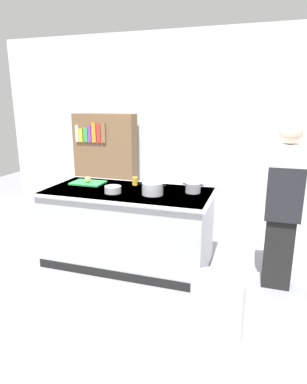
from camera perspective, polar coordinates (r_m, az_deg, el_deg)
The scene contains 12 objects.
ground_plane at distance 4.20m, azimuth -4.18°, elevation -11.69°, with size 10.00×10.00×0.00m, color gray.
back_wall at distance 5.76m, azimuth 3.54°, elevation 11.21°, with size 6.40×0.12×3.00m, color silver.
counter_island at distance 4.01m, azimuth -4.31°, elevation -5.74°, with size 1.98×0.98×0.90m.
cutting_board at distance 4.26m, azimuth -11.13°, elevation 1.55°, with size 0.40×0.28×0.02m, color green.
onion at distance 4.23m, azimuth -11.18°, elevation 2.11°, with size 0.08×0.08×0.08m, color tan.
stock_pot at distance 3.67m, azimuth -0.15°, elevation 0.58°, with size 0.30×0.23×0.14m.
sauce_pan at distance 3.78m, azimuth 6.77°, elevation 0.71°, with size 0.24×0.17×0.11m.
mixing_bowl at distance 3.77m, azimuth -6.96°, elevation 0.42°, with size 0.19×0.19×0.08m, color #B7BABF.
juice_cup at distance 4.11m, azimuth -3.19°, elevation 1.87°, with size 0.07×0.07×0.10m, color yellow.
trash_bin at distance 2.95m, azimuth 10.76°, elevation -18.78°, with size 0.44×0.44×0.51m, color white.
person_chef at distance 3.58m, azimuth 21.28°, elevation -1.78°, with size 0.38×0.25×1.72m.
bookshelf at distance 5.95m, azimuth -8.18°, elevation 4.95°, with size 1.10×0.31×1.70m.
Camera 1 is at (1.44, -3.46, 1.89)m, focal length 31.22 mm.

